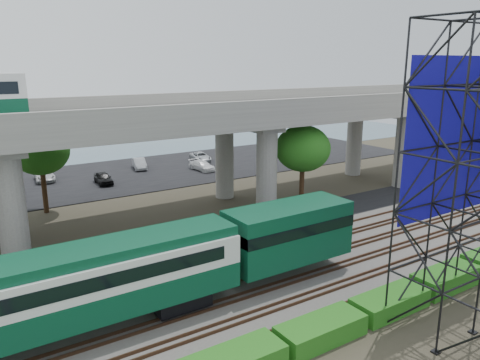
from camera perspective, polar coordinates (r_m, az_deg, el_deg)
ground at (r=26.63m, az=1.63°, el=-15.30°), size 140.00×140.00×0.00m
ballast_bed at (r=28.05m, az=-0.76°, el=-13.44°), size 90.00×12.00×0.20m
service_road at (r=34.90m, az=-8.32°, el=-7.97°), size 90.00×5.00×0.08m
parking_lot at (r=56.20m, az=-18.49°, el=-0.02°), size 90.00×18.00×0.08m
harbor_water at (r=77.30m, az=-22.73°, el=3.31°), size 140.00×40.00×0.03m
rail_tracks at (r=27.97m, az=-0.76°, el=-13.12°), size 90.00×9.52×0.16m
commuter_train at (r=23.98m, az=-17.34°, el=-11.74°), size 29.30×3.06×4.30m
overpass at (r=37.42m, az=-13.77°, el=6.26°), size 80.00×12.00×12.40m
hedge_strip at (r=24.03m, az=9.85°, el=-17.52°), size 34.60×1.80×1.20m
trees at (r=37.00m, az=-18.93°, el=1.65°), size 40.94×16.94×7.69m
suv at (r=33.43m, az=-18.25°, el=-8.20°), size 5.14×2.47×1.41m
parked_cars at (r=55.90m, az=-17.56°, el=0.66°), size 35.60×9.38×1.32m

